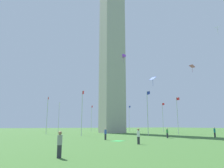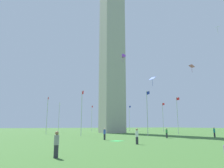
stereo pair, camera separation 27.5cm
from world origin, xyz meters
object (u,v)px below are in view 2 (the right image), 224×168
object	(u,v)px
obelisk_monument	(112,42)
picnic_blanket_near_first_person	(117,141)
flagpole_ne	(177,114)
flagpole_n	(147,111)
person_teal_shirt	(214,132)
person_blue_shirt	(105,134)
kite_pink_diamond	(192,66)
person_gray_shirt	(56,145)
kite_white_diamond	(217,27)
flagpole_nw	(82,111)
flagpole_se	(129,117)
flagpole_s	(92,117)
flagpole_w	(47,113)
flagpole_sw	(59,116)
kite_blue_diamond	(152,79)
kite_purple_delta	(123,57)
person_green_shirt	(167,133)
flagpole_e	(163,116)
person_white_shirt	(137,136)

from	to	relation	value
obelisk_monument	picnic_blanket_near_first_person	bearing A→B (deg)	-23.10
flagpole_ne	picnic_blanket_near_first_person	world-z (taller)	flagpole_ne
flagpole_n	person_teal_shirt	size ratio (longest dim) A/B	5.23
person_blue_shirt	kite_pink_diamond	xyz separation A→B (m)	(0.92, 16.80, 11.82)
person_gray_shirt	kite_white_diamond	distance (m)	48.26
person_blue_shirt	flagpole_nw	bearing A→B (deg)	34.70
flagpole_ne	flagpole_se	bearing A→B (deg)	180.00
flagpole_s	flagpole_w	size ratio (longest dim) A/B	1.00
flagpole_w	kite_white_diamond	bearing A→B (deg)	56.31
flagpole_sw	kite_blue_diamond	distance (m)	35.74
flagpole_s	flagpole_w	distance (m)	24.75
flagpole_se	kite_blue_diamond	xyz separation A→B (m)	(33.31, -13.28, 6.01)
person_blue_shirt	person_teal_shirt	bearing A→B (deg)	-58.69
flagpole_w	flagpole_s	bearing A→B (deg)	135.00
kite_pink_diamond	kite_purple_delta	bearing A→B (deg)	-151.01
flagpole_s	picnic_blanket_near_first_person	distance (m)	47.19
person_green_shirt	flagpole_n	bearing A→B (deg)	24.98
flagpole_e	flagpole_se	xyz separation A→B (m)	(-12.37, -5.13, 0.00)
flagpole_w	flagpole_sw	bearing A→B (deg)	157.50
flagpole_nw	person_green_shirt	xyz separation A→B (m)	(12.97, 10.75, -4.13)
flagpole_nw	kite_pink_diamond	world-z (taller)	kite_pink_diamond
flagpole_w	flagpole_nw	xyz separation A→B (m)	(12.37, 5.13, 0.00)
person_white_shirt	kite_white_diamond	distance (m)	38.66
person_white_shirt	kite_pink_diamond	xyz separation A→B (m)	(-7.27, 16.32, 11.80)
person_white_shirt	flagpole_ne	bearing A→B (deg)	-16.46
obelisk_monument	flagpole_nw	distance (m)	27.95
flagpole_s	person_blue_shirt	world-z (taller)	flagpole_s
flagpole_n	obelisk_monument	bearing A→B (deg)	180.00
kite_purple_delta	person_white_shirt	bearing A→B (deg)	-23.75
picnic_blanket_near_first_person	flagpole_ne	bearing A→B (deg)	122.56
obelisk_monument	flagpole_n	xyz separation A→B (m)	(17.55, 0.00, -21.76)
person_gray_shirt	flagpole_nw	bearing A→B (deg)	38.05
obelisk_monument	person_white_shirt	world-z (taller)	obelisk_monument
flagpole_n	flagpole_se	bearing A→B (deg)	157.50
person_gray_shirt	person_white_shirt	world-z (taller)	person_white_shirt
person_blue_shirt	person_gray_shirt	world-z (taller)	person_blue_shirt
obelisk_monument	picnic_blanket_near_first_person	world-z (taller)	obelisk_monument
flagpole_n	flagpole_s	distance (m)	35.00
flagpole_ne	flagpole_sw	distance (m)	35.00
kite_blue_diamond	picnic_blanket_near_first_person	size ratio (longest dim) A/B	1.04
flagpole_nw	person_white_shirt	distance (m)	21.40
flagpole_e	person_teal_shirt	bearing A→B (deg)	-20.10
person_gray_shirt	kite_pink_diamond	size ratio (longest dim) A/B	1.17
person_blue_shirt	person_teal_shirt	size ratio (longest dim) A/B	0.97
flagpole_s	person_blue_shirt	xyz separation A→B (m)	(42.69, -12.59, -4.10)
person_green_shirt	kite_purple_delta	bearing A→B (deg)	43.45
flagpole_se	person_green_shirt	xyz separation A→B (m)	(37.72, -14.00, -4.13)
flagpole_sw	flagpole_w	world-z (taller)	same
picnic_blanket_near_first_person	person_teal_shirt	bearing A→B (deg)	93.39
person_green_shirt	kite_purple_delta	distance (m)	20.89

